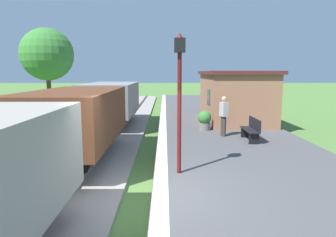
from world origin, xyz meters
The scene contains 13 objects.
ground_plane centered at (0.00, 0.00, 0.00)m, with size 160.00×160.00×0.00m, color #517A38.
platform_slab centered at (3.20, 0.00, 0.12)m, with size 6.00×60.00×0.25m, color #4C4C4F.
platform_edge_stripe centered at (0.40, 0.00, 0.25)m, with size 0.36×60.00×0.01m, color silver.
track_ballast centered at (-2.40, 0.00, 0.06)m, with size 3.80×60.00×0.12m, color gray.
rail_near centered at (-1.68, 0.00, 0.19)m, with size 0.07×60.00×0.14m, color slate.
rail_far centered at (-3.12, 0.00, 0.19)m, with size 0.07×60.00×0.14m, color slate.
freight_train centered at (-2.40, 3.25, 1.40)m, with size 2.50×19.40×2.12m.
station_hut centered at (4.40, 10.25, 1.65)m, with size 3.50×5.80×2.78m.
bench_near_hut centered at (3.96, 5.27, 0.72)m, with size 0.42×1.50×0.91m.
person_waiting centered at (3.00, 6.15, 1.18)m, with size 0.34×0.43×1.71m.
potted_planter centered at (2.39, 7.56, 0.72)m, with size 0.64×0.64×0.92m.
lamp_post_near centered at (0.88, 1.41, 2.80)m, with size 0.28×0.28×3.70m.
tree_trackside_far centered at (-6.92, 12.92, 4.06)m, with size 3.29×3.29×5.72m.
Camera 1 is at (0.50, -6.41, 2.94)m, focal length 32.05 mm.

